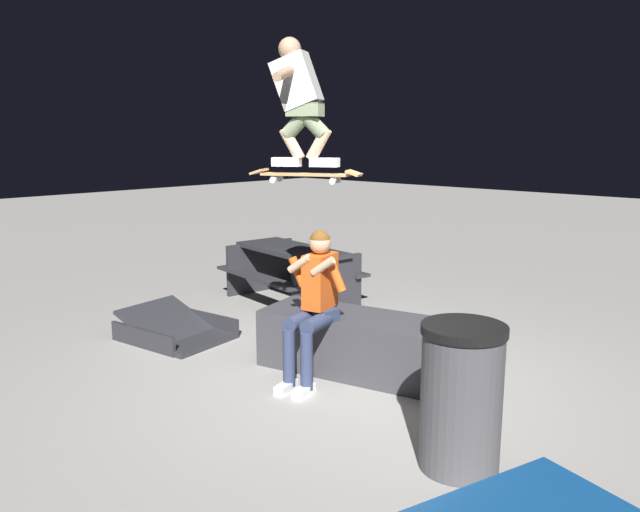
# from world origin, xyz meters

# --- Properties ---
(ground_plane) EXTENTS (40.00, 40.00, 0.00)m
(ground_plane) POSITION_xyz_m (0.00, 0.00, 0.00)
(ground_plane) COLOR gray
(ledge_box_main) EXTENTS (1.96, 1.10, 0.55)m
(ledge_box_main) POSITION_xyz_m (0.03, -0.15, 0.28)
(ledge_box_main) COLOR #38383D
(ledge_box_main) RESTS_ON ground
(person_sitting_on_ledge) EXTENTS (0.59, 0.79, 1.39)m
(person_sitting_on_ledge) POSITION_xyz_m (0.16, 0.30, 0.79)
(person_sitting_on_ledge) COLOR #2D3856
(person_sitting_on_ledge) RESTS_ON ground
(skateboard) EXTENTS (1.01, 0.63, 0.13)m
(skateboard) POSITION_xyz_m (0.37, 0.19, 1.88)
(skateboard) COLOR #AD8451
(skater_airborne) EXTENTS (0.62, 0.83, 1.12)m
(skater_airborne) POSITION_xyz_m (0.42, 0.21, 2.57)
(skater_airborne) COLOR white
(kicker_ramp) EXTENTS (1.20, 1.01, 0.44)m
(kicker_ramp) POSITION_xyz_m (2.11, 0.47, 0.07)
(kicker_ramp) COLOR #28282D
(kicker_ramp) RESTS_ON ground
(picnic_table_back) EXTENTS (1.88, 1.57, 0.75)m
(picnic_table_back) POSITION_xyz_m (2.30, -1.53, 0.50)
(picnic_table_back) COLOR #28282D
(picnic_table_back) RESTS_ON ground
(trash_bin) EXTENTS (0.57, 0.57, 1.01)m
(trash_bin) POSITION_xyz_m (-1.60, 0.73, 0.51)
(trash_bin) COLOR #47474C
(trash_bin) RESTS_ON ground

